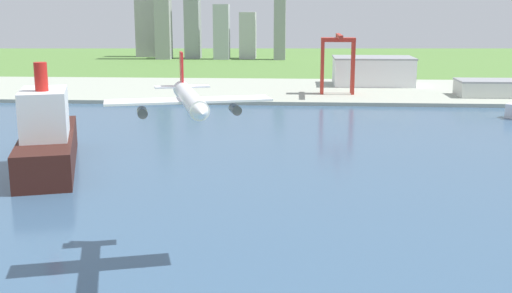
% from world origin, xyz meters
% --- Properties ---
extents(ground_plane, '(2400.00, 2400.00, 0.00)m').
position_xyz_m(ground_plane, '(0.00, 300.00, 0.00)').
color(ground_plane, '#527C39').
extents(water_bay, '(840.00, 360.00, 0.15)m').
position_xyz_m(water_bay, '(0.00, 240.00, 0.07)').
color(water_bay, '#385675').
rests_on(water_bay, ground).
extents(industrial_pier, '(840.00, 140.00, 2.50)m').
position_xyz_m(industrial_pier, '(0.00, 490.00, 1.25)').
color(industrial_pier, '#A0A797').
rests_on(industrial_pier, ground).
extents(airplane_landing, '(38.89, 41.63, 13.53)m').
position_xyz_m(airplane_landing, '(-23.13, 153.63, 41.54)').
color(airplane_landing, white).
extents(cargo_ship, '(44.42, 84.79, 42.18)m').
position_xyz_m(cargo_ship, '(-96.51, 250.27, 11.62)').
color(cargo_ship, '#381914').
rests_on(cargo_ship, water_bay).
extents(port_crane_red, '(23.77, 41.87, 41.98)m').
position_xyz_m(port_crane_red, '(29.16, 461.17, 32.47)').
color(port_crane_red, '#B72D23').
rests_on(port_crane_red, industrial_pier).
extents(warehouse_main, '(62.43, 41.46, 22.01)m').
position_xyz_m(warehouse_main, '(60.38, 519.04, 13.53)').
color(warehouse_main, white).
rests_on(warehouse_main, industrial_pier).
extents(warehouse_annex, '(44.24, 27.65, 11.26)m').
position_xyz_m(warehouse_annex, '(133.39, 457.81, 8.15)').
color(warehouse_annex, silver).
rests_on(warehouse_annex, industrial_pier).
extents(distant_skyline, '(193.90, 57.94, 124.40)m').
position_xyz_m(distant_skyline, '(-122.83, 811.90, 42.53)').
color(distant_skyline, '#A29FA4').
rests_on(distant_skyline, ground).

